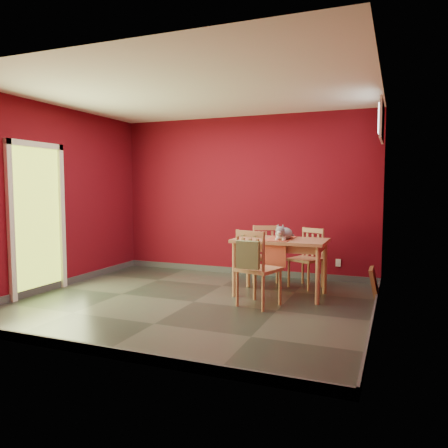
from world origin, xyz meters
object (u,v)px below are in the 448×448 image
at_px(dining_table, 280,246).
at_px(chair_far_left, 266,255).
at_px(picture_frame, 374,283).
at_px(tote_bag, 248,255).
at_px(cat, 284,231).
at_px(chair_far_right, 307,257).
at_px(chair_near, 257,267).

xyz_separation_m(dining_table, chair_far_left, (-0.35, 0.52, -0.22)).
height_order(dining_table, picture_frame, dining_table).
distance_m(tote_bag, picture_frame, 1.91).
bearing_deg(cat, chair_far_right, 78.21).
xyz_separation_m(chair_near, cat, (0.19, 0.63, 0.41)).
bearing_deg(chair_near, cat, 73.68).
bearing_deg(tote_bag, picture_frame, 40.91).
height_order(chair_far_right, picture_frame, chair_far_right).
xyz_separation_m(chair_far_left, cat, (0.41, -0.56, 0.44)).
bearing_deg(cat, picture_frame, 20.90).
bearing_deg(dining_table, cat, -32.89).
relative_size(chair_far_left, tote_bag, 2.25).
bearing_deg(cat, tote_bag, -100.90).
bearing_deg(chair_near, tote_bag, -100.94).
relative_size(dining_table, picture_frame, 3.07).
distance_m(chair_far_right, picture_frame, 1.06).
xyz_separation_m(chair_far_right, tote_bag, (-0.42, -1.54, 0.24)).
distance_m(dining_table, chair_far_right, 0.74).
distance_m(dining_table, cat, 0.22).
bearing_deg(chair_near, chair_far_left, 100.62).
relative_size(chair_far_right, picture_frame, 2.15).
distance_m(cat, picture_frame, 1.41).
bearing_deg(chair_far_right, dining_table, -111.19).
relative_size(chair_near, cat, 2.11).
relative_size(dining_table, tote_bag, 3.13).
xyz_separation_m(dining_table, chair_far_right, (0.25, 0.65, -0.24)).
relative_size(tote_bag, picture_frame, 0.98).
bearing_deg(picture_frame, dining_table, -165.50).
bearing_deg(cat, chair_far_left, 130.17).
relative_size(cat, picture_frame, 1.12).
bearing_deg(chair_far_right, chair_far_left, -168.25).
xyz_separation_m(chair_near, tote_bag, (-0.04, -0.22, 0.19)).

